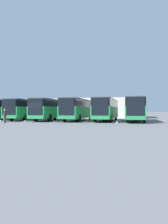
% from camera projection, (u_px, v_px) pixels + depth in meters
% --- Properties ---
extents(ground_plane, '(600.00, 600.00, 0.00)m').
position_uv_depth(ground_plane, '(35.00, 122.00, 29.30)').
color(ground_plane, slate).
extents(bus_0, '(3.23, 12.33, 3.26)m').
position_uv_depth(bus_0, '(136.00, 109.00, 31.13)').
color(bus_0, '#238447').
rests_on(bus_0, ground_plane).
extents(curb_divider_0, '(0.65, 6.21, 0.15)m').
position_uv_depth(curb_divider_0, '(119.00, 121.00, 30.05)').
color(curb_divider_0, '#B2B2AD').
rests_on(curb_divider_0, ground_plane).
extents(bus_1, '(3.23, 12.33, 3.26)m').
position_uv_depth(bus_1, '(106.00, 109.00, 32.67)').
color(bus_1, '#238447').
rests_on(bus_1, ground_plane).
extents(curb_divider_1, '(0.65, 6.21, 0.15)m').
position_uv_depth(curb_divider_1, '(89.00, 121.00, 31.59)').
color(curb_divider_1, '#B2B2AD').
rests_on(curb_divider_1, ground_plane).
extents(bus_2, '(3.23, 12.33, 3.26)m').
position_uv_depth(bus_2, '(79.00, 109.00, 33.57)').
color(bus_2, '#238447').
rests_on(bus_2, ground_plane).
extents(curb_divider_2, '(0.65, 6.21, 0.15)m').
position_uv_depth(curb_divider_2, '(61.00, 121.00, 32.49)').
color(curb_divider_2, '#B2B2AD').
rests_on(curb_divider_2, ground_plane).
extents(bus_3, '(3.23, 12.33, 3.26)m').
position_uv_depth(bus_3, '(52.00, 109.00, 34.56)').
color(bus_3, '#238447').
rests_on(bus_3, ground_plane).
extents(curb_divider_3, '(0.65, 6.21, 0.15)m').
position_uv_depth(curb_divider_3, '(35.00, 120.00, 33.48)').
color(curb_divider_3, '#B2B2AD').
rests_on(curb_divider_3, ground_plane).
extents(bus_4, '(3.23, 12.33, 3.26)m').
position_uv_depth(bus_4, '(30.00, 109.00, 36.11)').
color(bus_4, '#238447').
rests_on(bus_4, ground_plane).
extents(curb_divider_4, '(0.65, 6.21, 0.15)m').
position_uv_depth(curb_divider_4, '(12.00, 120.00, 35.03)').
color(curb_divider_4, '#B2B2AD').
rests_on(curb_divider_4, ground_plane).
extents(bus_5, '(3.23, 12.33, 3.26)m').
position_uv_depth(bus_5, '(10.00, 109.00, 38.12)').
color(bus_5, '#238447').
rests_on(bus_5, ground_plane).
extents(pedestrian, '(0.44, 0.44, 1.73)m').
position_uv_depth(pedestrian, '(5.00, 115.00, 27.56)').
color(pedestrian, brown).
rests_on(pedestrian, ground_plane).
extents(station_building, '(26.70, 13.46, 4.25)m').
position_uv_depth(station_building, '(85.00, 108.00, 51.34)').
color(station_building, beige).
rests_on(station_building, ground_plane).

